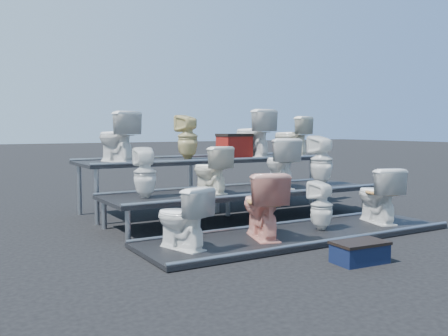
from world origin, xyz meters
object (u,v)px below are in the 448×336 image
toilet_9 (188,137)px  toilet_3 (378,195)px  toilet_5 (210,170)px  red_crate (234,147)px  toilet_6 (281,163)px  step_stool (360,254)px  toilet_0 (182,217)px  toilet_4 (145,173)px  toilet_1 (262,205)px  toilet_10 (253,134)px  toilet_11 (291,136)px  toilet_8 (117,137)px  toilet_7 (322,160)px  toilet_2 (321,206)px

toilet_9 → toilet_3: bearing=109.2°
toilet_5 → red_crate: red_crate is taller
toilet_5 → toilet_6: bearing=174.4°
toilet_3 → step_stool: (-1.62, -1.25, -0.35)m
toilet_0 → toilet_4: 1.36m
toilet_1 → toilet_10: (1.59, 2.60, 0.82)m
toilet_1 → toilet_11: 3.66m
toilet_0 → toilet_5: (1.08, 1.30, 0.39)m
toilet_3 → toilet_8: 3.98m
toilet_0 → toilet_3: 3.04m
toilet_1 → step_stool: size_ratio=1.49×
toilet_6 → red_crate: (-0.02, 1.34, 0.20)m
toilet_7 → toilet_3: bearing=86.5°
toilet_9 → toilet_10: size_ratio=0.88×
toilet_7 → step_stool: size_ratio=1.48×
toilet_4 → toilet_11: size_ratio=0.91×
toilet_0 → toilet_3: (3.04, 0.00, 0.04)m
toilet_6 → toilet_10: (0.35, 1.30, 0.44)m
toilet_0 → toilet_11: toilet_11 is taller
toilet_2 → toilet_4: size_ratio=0.95×
toilet_0 → toilet_1: 1.08m
toilet_6 → toilet_8: size_ratio=0.99×
toilet_3 → toilet_9: size_ratio=1.04×
toilet_7 → toilet_9: 2.24m
toilet_3 → toilet_6: size_ratio=1.01×
toilet_3 → toilet_5: toilet_5 is taller
step_stool → toilet_9: bearing=95.0°
toilet_4 → step_stool: size_ratio=1.24×
toilet_2 → toilet_10: toilet_10 is taller
toilet_0 → toilet_9: 3.05m
toilet_11 → toilet_9: bearing=-16.4°
toilet_8 → toilet_6: bearing=134.8°
toilet_0 → toilet_6: (2.32, 1.30, 0.44)m
toilet_3 → red_crate: bearing=-58.3°
toilet_1 → toilet_9: toilet_9 is taller
toilet_4 → toilet_11: 3.71m
toilet_0 → toilet_4: toilet_4 is taller
toilet_9 → step_stool: 4.02m
toilet_10 → toilet_11: 0.87m
toilet_0 → toilet_7: (3.15, 1.30, 0.45)m
toilet_8 → toilet_3: bearing=123.7°
toilet_1 → toilet_9: bearing=-78.7°
toilet_3 → toilet_9: toilet_9 is taller
red_crate → toilet_2: bearing=-97.6°
toilet_0 → toilet_8: size_ratio=0.89×
toilet_4 → toilet_10: 2.93m
toilet_1 → step_stool: 1.35m
toilet_0 → toilet_8: 2.74m
toilet_3 → toilet_7: bearing=-78.7°
toilet_3 → toilet_11: (0.50, 2.60, 0.78)m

